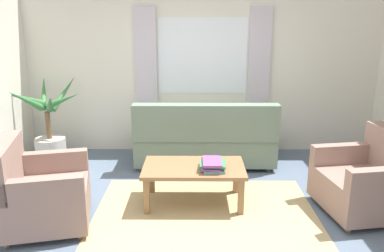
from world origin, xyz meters
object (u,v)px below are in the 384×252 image
(couch, at_px, (205,139))
(book_stack_on_table, at_px, (212,165))
(armchair_left, at_px, (38,192))
(coffee_table, at_px, (194,171))
(potted_plant, at_px, (49,131))
(armchair_right, at_px, (368,181))

(couch, bearing_deg, book_stack_on_table, 92.14)
(armchair_left, distance_m, coffee_table, 1.59)
(coffee_table, bearing_deg, couch, 82.68)
(couch, xyz_separation_m, potted_plant, (-2.21, 0.12, 0.08))
(armchair_left, xyz_separation_m, potted_plant, (-0.55, 1.78, 0.09))
(couch, xyz_separation_m, armchair_right, (1.67, -1.36, -0.01))
(couch, relative_size, coffee_table, 1.73)
(armchair_left, height_order, book_stack_on_table, armchair_left)
(book_stack_on_table, relative_size, potted_plant, 0.27)
(couch, distance_m, coffee_table, 1.18)
(couch, distance_m, armchair_left, 2.35)
(armchair_left, relative_size, book_stack_on_table, 3.06)
(coffee_table, distance_m, book_stack_on_table, 0.24)
(book_stack_on_table, xyz_separation_m, potted_plant, (-2.25, 1.38, -0.04))
(armchair_left, bearing_deg, armchair_right, -97.77)
(armchair_right, relative_size, book_stack_on_table, 2.95)
(armchair_right, relative_size, potted_plant, 0.80)
(armchair_right, height_order, coffee_table, armchair_right)
(potted_plant, bearing_deg, book_stack_on_table, -31.56)
(couch, bearing_deg, armchair_right, 140.87)
(armchair_right, bearing_deg, couch, -138.61)
(coffee_table, bearing_deg, armchair_left, -162.25)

